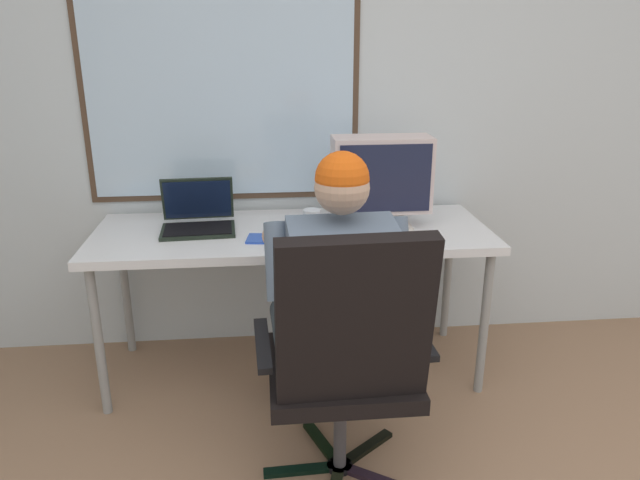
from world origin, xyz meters
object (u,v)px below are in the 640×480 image
Objects in this scene: laptop at (198,216)px; crt_monitor at (381,176)px; desk at (293,240)px; cd_case at (263,239)px; person_seated at (335,300)px; office_chair at (347,352)px; wine_glass at (312,219)px.

crt_monitor is at bearing -3.86° from laptop.
cd_case reaches higher than desk.
crt_monitor is (0.29, 0.61, 0.34)m from person_seated.
laptop reaches higher than cd_case.
person_seated reaches higher than laptop.
office_chair is 1.13m from laptop.
wine_glass reaches higher than desk.
wine_glass is (-0.06, 0.70, 0.27)m from office_chair.
person_seated is at bearing -60.01° from cd_case.
laptop is (-0.44, 0.07, 0.11)m from desk.
laptop reaches higher than desk.
wine_glass is at bearing -151.34° from crt_monitor.
cd_case is at bearing 169.56° from wine_glass.
person_seated is at bearing -115.64° from crt_monitor.
crt_monitor reaches higher than laptop.
desk is 12.78× the size of wine_glass.
desk is 0.25m from wine_glass.
person_seated is 2.74× the size of crt_monitor.
cd_case is (-0.28, 0.74, 0.17)m from office_chair.
office_chair is 6.72× the size of cd_case.
crt_monitor is at bearing 28.66° from wine_glass.
office_chair is at bearing -69.55° from cd_case.
laptop is 0.58m from wine_glass.
cd_case is at bearing -136.00° from desk.
person_seated is 0.89m from laptop.
office_chair is 2.31× the size of crt_monitor.
person_seated is 3.55× the size of laptop.
person_seated is 0.54m from cd_case.
crt_monitor is 0.63m from cd_case.
desk is 0.46m from laptop.
office_chair is 7.30× the size of wine_glass.
crt_monitor is 3.17× the size of wine_glass.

